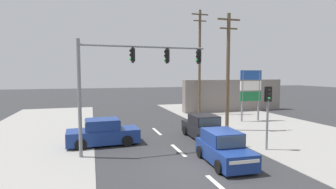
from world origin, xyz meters
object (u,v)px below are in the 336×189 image
traffic_signal_mast (127,72)px  sedan_oncoming_mid (204,128)px  pedestal_signal_right_kerb (268,107)px  shopping_plaza_sign (251,88)px  utility_pole_midground_right (228,70)px  utility_pole_background_right (200,60)px  sedan_crossing_left (103,133)px  hatchback_kerbside_parked (224,148)px

traffic_signal_mast → sedan_oncoming_mid: size_ratio=1.62×
pedestal_signal_right_kerb → shopping_plaza_sign: shopping_plaza_sign is taller
utility_pole_midground_right → traffic_signal_mast: 8.75m
utility_pole_background_right → sedan_crossing_left: (-10.26, -9.42, -4.94)m
traffic_signal_mast → pedestal_signal_right_kerb: 7.97m
pedestal_signal_right_kerb → sedan_crossing_left: 9.65m
pedestal_signal_right_kerb → sedan_crossing_left: bearing=156.9°
utility_pole_midground_right → shopping_plaza_sign: (3.92, 2.89, -1.59)m
utility_pole_background_right → sedan_oncoming_mid: 11.55m
hatchback_kerbside_parked → pedestal_signal_right_kerb: bearing=20.3°
utility_pole_background_right → pedestal_signal_right_kerb: (-1.53, -13.14, -3.23)m
utility_pole_background_right → sedan_oncoming_mid: bearing=-111.4°
utility_pole_midground_right → hatchback_kerbside_parked: bearing=-120.2°
traffic_signal_mast → sedan_crossing_left: bearing=119.3°
utility_pole_midground_right → sedan_crossing_left: bearing=-170.6°
shopping_plaza_sign → hatchback_kerbside_parked: 12.33m
traffic_signal_mast → hatchback_kerbside_parked: size_ratio=1.86×
utility_pole_background_right → hatchback_kerbside_parked: (-4.88, -14.38, -4.94)m
utility_pole_background_right → sedan_crossing_left: size_ratio=2.51×
pedestal_signal_right_kerb → traffic_signal_mast: bearing=167.9°
shopping_plaza_sign → sedan_crossing_left: shopping_plaza_sign is taller
traffic_signal_mast → utility_pole_background_right: bearing=51.7°
utility_pole_background_right → traffic_signal_mast: size_ratio=1.57×
utility_pole_midground_right → traffic_signal_mast: size_ratio=1.26×
pedestal_signal_right_kerb → sedan_crossing_left: pedestal_signal_right_kerb is taller
utility_pole_background_right → traffic_signal_mast: utility_pole_background_right is taller
traffic_signal_mast → hatchback_kerbside_parked: traffic_signal_mast is taller
shopping_plaza_sign → sedan_crossing_left: bearing=-161.4°
utility_pole_background_right → sedan_crossing_left: utility_pole_background_right is taller
utility_pole_midground_right → sedan_crossing_left: utility_pole_midground_right is taller
utility_pole_background_right → pedestal_signal_right_kerb: size_ratio=3.03×
shopping_plaza_sign → sedan_oncoming_mid: (-6.63, -4.70, -2.28)m
utility_pole_background_right → sedan_crossing_left: 14.78m
utility_pole_background_right → traffic_signal_mast: (-9.08, -11.52, -1.29)m
traffic_signal_mast → sedan_crossing_left: size_ratio=1.60×
utility_pole_midground_right → utility_pole_background_right: size_ratio=0.80×
utility_pole_midground_right → shopping_plaza_sign: utility_pole_midground_right is taller
shopping_plaza_sign → sedan_oncoming_mid: bearing=-144.7°
pedestal_signal_right_kerb → hatchback_kerbside_parked: size_ratio=0.96×
hatchback_kerbside_parked → sedan_oncoming_mid: bearing=77.1°
shopping_plaza_sign → utility_pole_background_right: bearing=119.3°
traffic_signal_mast → shopping_plaza_sign: traffic_signal_mast is taller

